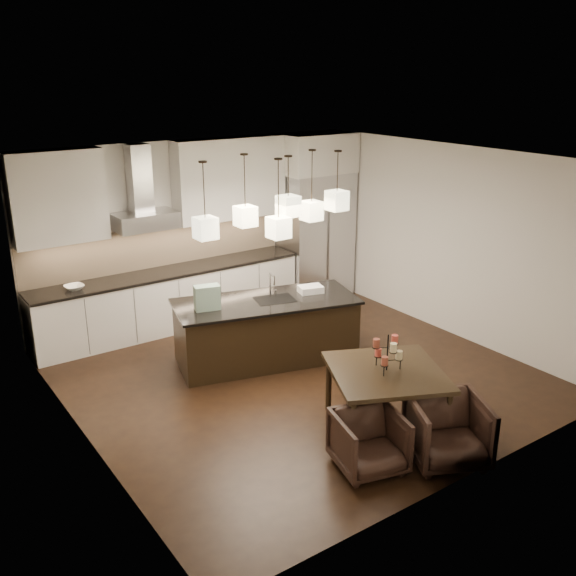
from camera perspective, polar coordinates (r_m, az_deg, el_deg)
floor at (r=8.48m, az=0.78°, el=-7.79°), size 5.50×5.50×0.02m
ceiling at (r=7.64m, az=0.88°, el=11.45°), size 5.50×5.50×0.02m
wall_back at (r=10.23m, az=-8.27°, el=5.16°), size 5.50×0.02×2.80m
wall_front at (r=6.07m, az=16.28°, el=-5.24°), size 5.50×0.02×2.80m
wall_left at (r=6.81m, az=-18.42°, el=-2.80°), size 0.02×5.50×2.80m
wall_right at (r=9.76m, az=14.14°, el=4.10°), size 0.02×5.50×2.80m
refrigerator at (r=11.08m, az=2.45°, el=4.68°), size 1.20×0.72×2.15m
fridge_panel at (r=10.82m, az=2.56°, el=11.88°), size 1.26×0.72×0.65m
lower_cabinets at (r=9.96m, az=-10.35°, el=-1.10°), size 4.21×0.62×0.88m
countertop at (r=9.82m, az=-10.50°, el=1.42°), size 4.21×0.66×0.04m
backsplash at (r=9.99m, az=-11.35°, el=3.67°), size 4.21×0.02×0.63m
upper_cab_left at (r=9.16m, az=-19.83°, el=7.59°), size 1.25×0.35×1.25m
upper_cab_right at (r=10.17m, az=-5.18°, el=9.66°), size 1.85×0.35×1.25m
hood_canopy at (r=9.54m, az=-12.57°, el=5.87°), size 0.90×0.52×0.24m
hood_chimney at (r=9.52m, az=-13.09°, el=9.50°), size 0.30×0.28×0.96m
fruit_bowl at (r=9.29m, az=-18.48°, el=0.05°), size 0.28×0.28×0.06m
island_body at (r=8.74m, az=-1.95°, el=-3.88°), size 2.53×1.53×0.83m
island_top at (r=8.58m, az=-1.98°, el=-1.21°), size 2.62×1.62×0.04m
faucet at (r=8.63m, az=-1.60°, el=0.31°), size 0.15×0.24×0.36m
tote_bag at (r=8.26m, az=-7.20°, el=-0.85°), size 0.35×0.25×0.32m
food_container at (r=8.85m, az=2.02°, el=-0.11°), size 0.37×0.30×0.09m
dining_table at (r=7.24m, az=8.61°, el=-9.75°), size 1.58×1.58×0.71m
candelabra at (r=6.99m, az=8.83°, el=-5.69°), size 0.45×0.45×0.42m
candle_a at (r=7.05m, az=9.85°, el=-5.89°), size 0.10×0.10×0.09m
candle_b at (r=7.09m, az=8.02°, el=-5.65°), size 0.10×0.10×0.09m
candle_c at (r=6.89m, az=8.59°, el=-6.42°), size 0.10×0.10×0.09m
candle_d at (r=7.05m, az=9.47°, el=-4.50°), size 0.10×0.10×0.09m
candle_e at (r=6.93m, az=7.86°, el=-4.87°), size 0.10×0.10×0.09m
candle_f at (r=6.85m, az=9.36°, el=-5.24°), size 0.10×0.10×0.09m
armchair_left at (r=6.58m, az=7.21°, el=-13.43°), size 0.79×0.80×0.60m
armchair_right at (r=6.82m, az=14.00°, el=-12.20°), size 1.00×1.01×0.69m
pendant_a at (r=7.71m, az=-7.34°, el=5.31°), size 0.24×0.24×0.26m
pendant_b at (r=8.32m, az=-3.81°, el=6.39°), size 0.24×0.24×0.26m
pendant_c at (r=8.10m, az=0.02°, el=7.30°), size 0.24×0.24×0.26m
pendant_d at (r=8.73m, az=2.10°, el=6.88°), size 0.24×0.24×0.26m
pendant_e at (r=8.62m, az=4.36°, el=7.77°), size 0.24×0.24×0.26m
pendant_f at (r=7.90m, az=-0.85°, el=5.40°), size 0.24×0.24×0.26m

